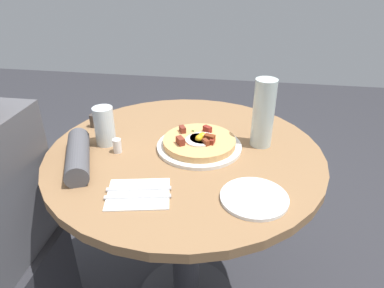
{
  "coord_description": "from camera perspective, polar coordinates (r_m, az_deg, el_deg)",
  "views": [
    {
      "loc": [
        1.0,
        0.18,
        1.34
      ],
      "look_at": [
        -0.01,
        0.02,
        0.77
      ],
      "focal_mm": 32.89,
      "sensor_mm": 36.0,
      "label": 1
    }
  ],
  "objects": [
    {
      "name": "water_bottle",
      "position": [
        1.19,
        11.5,
        4.89
      ],
      "size": [
        0.07,
        0.07,
        0.23
      ],
      "primitive_type": "cylinder",
      "color": "silver",
      "rests_on": "dining_table"
    },
    {
      "name": "salt_shaker",
      "position": [
        1.18,
        -12.03,
        -0.28
      ],
      "size": [
        0.03,
        0.03,
        0.05
      ],
      "primitive_type": "cylinder",
      "color": "white",
      "rests_on": "dining_table"
    },
    {
      "name": "dining_table",
      "position": [
        1.28,
        -1.11,
        -8.08
      ],
      "size": [
        0.92,
        0.92,
        0.75
      ],
      "color": "olive",
      "rests_on": "ground_plane"
    },
    {
      "name": "person_seated",
      "position": [
        1.35,
        -28.13,
        -13.36
      ],
      "size": [
        0.43,
        0.48,
        1.14
      ],
      "color": "#2D2D33",
      "rests_on": "ground_plane"
    },
    {
      "name": "breakfast_pizza",
      "position": [
        1.18,
        1.2,
        0.42
      ],
      "size": [
        0.24,
        0.24,
        0.05
      ],
      "color": "tan",
      "rests_on": "pizza_plate"
    },
    {
      "name": "fork",
      "position": [
        0.97,
        -8.81,
        -8.44
      ],
      "size": [
        0.05,
        0.18,
        0.0
      ],
      "primitive_type": "cube",
      "rotation": [
        0.0,
        0.0,
        1.77
      ],
      "color": "silver",
      "rests_on": "napkin"
    },
    {
      "name": "water_glass",
      "position": [
        1.23,
        -14.01,
        2.85
      ],
      "size": [
        0.07,
        0.07,
        0.13
      ],
      "primitive_type": "cylinder",
      "color": "silver",
      "rests_on": "dining_table"
    },
    {
      "name": "pepper_shaker",
      "position": [
        1.38,
        -15.69,
        3.65
      ],
      "size": [
        0.03,
        0.03,
        0.05
      ],
      "primitive_type": "cylinder",
      "color": "#3F3833",
      "rests_on": "dining_table"
    },
    {
      "name": "pizza_plate",
      "position": [
        1.19,
        1.17,
        -0.38
      ],
      "size": [
        0.29,
        0.29,
        0.01
      ],
      "primitive_type": "cylinder",
      "color": "white",
      "rests_on": "dining_table"
    },
    {
      "name": "knife",
      "position": [
        1.0,
        -8.62,
        -7.18
      ],
      "size": [
        0.05,
        0.18,
        0.0
      ],
      "primitive_type": "cube",
      "rotation": [
        0.0,
        0.0,
        1.77
      ],
      "color": "silver",
      "rests_on": "napkin"
    },
    {
      "name": "napkin",
      "position": [
        0.98,
        -8.69,
        -8.01
      ],
      "size": [
        0.17,
        0.19,
        0.0
      ],
      "primitive_type": "cube",
      "rotation": [
        0.0,
        0.0,
        1.77
      ],
      "color": "white",
      "rests_on": "dining_table"
    },
    {
      "name": "bread_plate",
      "position": [
        0.97,
        10.05,
        -8.6
      ],
      "size": [
        0.18,
        0.18,
        0.01
      ],
      "primitive_type": "cylinder",
      "color": "white",
      "rests_on": "dining_table"
    }
  ]
}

